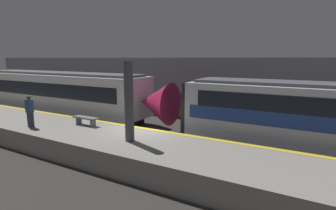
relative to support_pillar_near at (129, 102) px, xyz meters
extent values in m
plane|color=#33302D|center=(-0.70, 2.10, -2.70)|extent=(120.00, 120.00, 0.00)
cube|color=gray|center=(-0.70, 0.24, -2.21)|extent=(40.00, 3.72, 1.00)
cube|color=gold|center=(-0.70, 1.95, -1.70)|extent=(40.00, 0.30, 0.01)
cube|color=gray|center=(-0.70, 9.31, -0.43)|extent=(50.00, 0.15, 4.55)
cylinder|color=#47474C|center=(0.00, 0.00, 0.00)|extent=(0.39, 0.39, 3.41)
cube|color=black|center=(-10.69, 4.76, -2.41)|extent=(14.51, 2.53, 0.60)
cube|color=silver|center=(-10.69, 4.76, -0.76)|extent=(15.77, 3.08, 2.70)
cube|color=#4C4C51|center=(-10.69, 4.76, 0.67)|extent=(15.14, 2.16, 0.16)
cube|color=black|center=(-10.69, 3.21, -0.43)|extent=(14.51, 0.02, 0.97)
cone|color=#B21E4C|center=(-1.71, 4.76, -0.89)|extent=(2.20, 2.56, 2.56)
sphere|color=#F2EFCC|center=(-0.76, 4.76, -1.30)|extent=(0.20, 0.20, 0.20)
cube|color=black|center=(0.91, 4.76, -0.97)|extent=(0.25, 3.02, 2.16)
cube|color=black|center=(0.91, 4.76, 0.10)|extent=(0.25, 2.71, 0.86)
sphere|color=#EA4C42|center=(0.76, 4.06, -1.35)|extent=(0.18, 0.18, 0.18)
sphere|color=#EA4C42|center=(0.76, 5.45, -1.35)|extent=(0.18, 0.18, 0.18)
cube|color=#2D2D38|center=(-5.89, -0.70, -1.32)|extent=(0.28, 0.20, 0.77)
cube|color=navy|center=(-5.89, -0.70, -0.61)|extent=(0.38, 0.24, 0.67)
sphere|color=brown|center=(-5.89, -0.70, -0.17)|extent=(0.22, 0.22, 0.22)
cube|color=slate|center=(-4.21, 0.96, -1.50)|extent=(0.10, 0.32, 0.41)
cube|color=slate|center=(-3.16, 0.96, -1.50)|extent=(0.10, 0.32, 0.41)
cube|color=slate|center=(-3.68, 0.96, -1.30)|extent=(1.50, 0.40, 0.08)
camera|label=1|loc=(6.81, -8.61, 1.81)|focal=28.00mm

